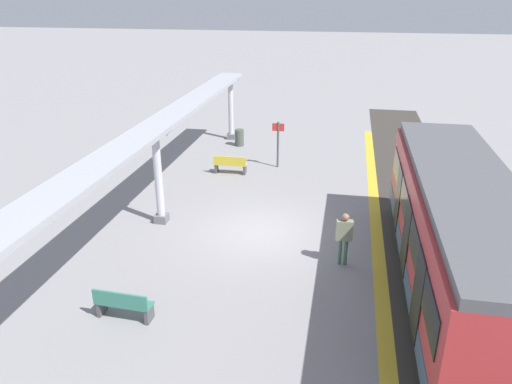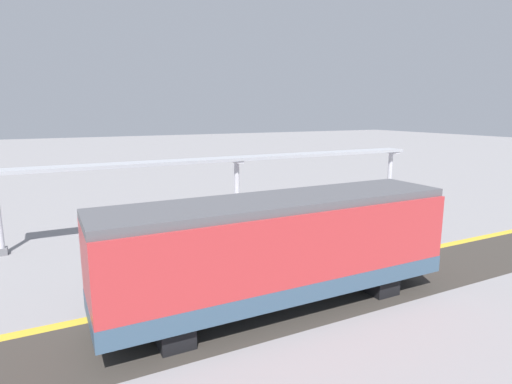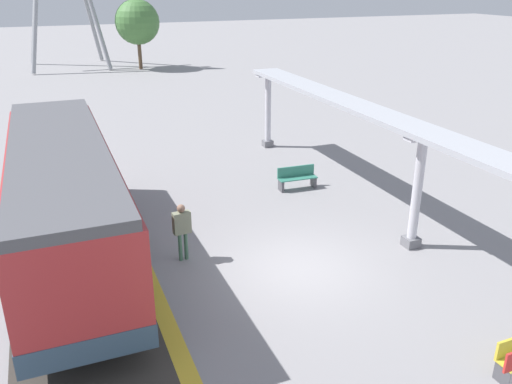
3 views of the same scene
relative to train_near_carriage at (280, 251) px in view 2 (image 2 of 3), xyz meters
name	(u,v)px [view 2 (image 2 of 3)]	position (x,y,z in m)	size (l,w,h in m)	color
ground_plane	(268,243)	(5.77, -2.77, -1.82)	(176.00, 176.00, 0.00)	gray
tactile_edge_strip	(318,272)	(1.80, -2.77, -1.82)	(0.42, 28.30, 0.01)	gold
trackbed	(349,289)	(-0.01, -2.77, -1.82)	(3.20, 40.30, 0.01)	#38332D
train_near_carriage	(280,251)	(0.00, 0.00, 0.00)	(2.65, 11.04, 3.48)	#B73033
canopy_pillar_nearest	(390,177)	(9.49, -13.81, -0.07)	(1.10, 0.44, 3.46)	slate
canopy_pillar_second	(237,192)	(9.49, -2.87, -0.07)	(1.10, 0.44, 3.46)	slate
canopy_beam	(236,159)	(9.49, -2.84, 1.72)	(1.20, 22.73, 0.16)	#A8AAB2
bench_near_end	(137,235)	(8.39, 2.70, -1.38)	(1.52, 0.51, 0.86)	#347C68
bench_mid_platform	(332,210)	(8.22, -8.27, -1.38)	(1.51, 0.47, 0.86)	gold
trash_bin	(383,201)	(8.75, -12.61, -1.38)	(0.48, 0.48, 0.90)	#485045
platform_info_sign	(375,199)	(6.21, -9.59, -0.50)	(0.56, 0.10, 2.20)	#4C4C51
passenger_waiting_near_edge	(266,243)	(2.94, -1.11, -0.75)	(0.52, 0.27, 1.72)	#426D50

